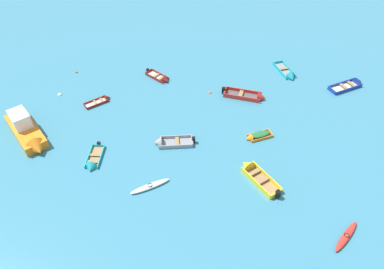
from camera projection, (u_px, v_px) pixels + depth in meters
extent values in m
cube|color=beige|center=(157.00, 77.00, 41.60)|extent=(2.93, 2.17, 0.08)
cube|color=maroon|center=(160.00, 74.00, 41.80)|extent=(2.60, 1.41, 0.34)
cube|color=maroon|center=(154.00, 78.00, 41.22)|extent=(2.60, 1.41, 0.34)
cube|color=maroon|center=(149.00, 72.00, 42.21)|extent=(0.58, 0.97, 0.34)
cone|color=maroon|center=(166.00, 81.00, 40.77)|extent=(1.06, 1.21, 1.02)
cube|color=#937047|center=(156.00, 75.00, 41.54)|extent=(0.71, 0.98, 0.03)
cube|color=#937047|center=(161.00, 78.00, 41.13)|extent=(0.71, 0.98, 0.03)
cube|color=black|center=(148.00, 70.00, 42.18)|extent=(0.37, 0.37, 0.47)
cube|color=orange|center=(26.00, 131.00, 34.10)|extent=(6.07, 5.41, 0.91)
cone|color=orange|center=(38.00, 149.00, 32.26)|extent=(2.05, 2.14, 1.76)
cube|color=white|center=(20.00, 119.00, 33.66)|extent=(2.65, 2.54, 1.41)
cube|color=black|center=(23.00, 122.00, 32.91)|extent=(1.03, 1.23, 0.62)
cube|color=#4C4C51|center=(243.00, 96.00, 38.86)|extent=(3.85, 1.43, 0.13)
cube|color=red|center=(244.00, 91.00, 39.21)|extent=(3.96, 0.25, 0.50)
cube|color=red|center=(242.00, 98.00, 38.25)|extent=(3.96, 0.25, 0.50)
cube|color=red|center=(225.00, 92.00, 39.12)|extent=(0.19, 1.34, 0.50)
cone|color=red|center=(262.00, 98.00, 38.30)|extent=(0.96, 1.34, 1.31)
cube|color=#937047|center=(241.00, 94.00, 38.70)|extent=(0.46, 1.23, 0.03)
cube|color=black|center=(224.00, 90.00, 39.04)|extent=(0.39, 0.36, 0.70)
cube|color=gray|center=(284.00, 71.00, 42.57)|extent=(2.69, 3.49, 0.09)
cube|color=teal|center=(289.00, 69.00, 42.61)|extent=(1.83, 3.07, 0.37)
cube|color=teal|center=(279.00, 71.00, 42.35)|extent=(1.83, 3.07, 0.37)
cube|color=teal|center=(278.00, 62.00, 43.70)|extent=(1.12, 0.72, 0.37)
cone|color=teal|center=(291.00, 78.00, 41.19)|extent=(1.43, 1.29, 1.19)
cube|color=#937047|center=(284.00, 68.00, 42.55)|extent=(1.14, 0.87, 0.03)
cube|color=#99754C|center=(261.00, 181.00, 30.11)|extent=(3.42, 3.29, 0.13)
cube|color=yellow|center=(255.00, 183.00, 29.71)|extent=(2.76, 2.57, 0.53)
cube|color=yellow|center=(267.00, 176.00, 30.23)|extent=(2.76, 2.57, 0.53)
cube|color=yellow|center=(276.00, 194.00, 28.85)|extent=(0.96, 1.02, 0.53)
cone|color=yellow|center=(246.00, 165.00, 31.12)|extent=(1.46, 1.48, 1.24)
cube|color=#937047|center=(263.00, 180.00, 29.78)|extent=(1.07, 1.11, 0.03)
cube|color=#937047|center=(254.00, 172.00, 30.44)|extent=(1.07, 1.11, 0.03)
cube|color=black|center=(278.00, 194.00, 28.63)|extent=(0.48, 0.48, 0.74)
cube|color=gray|center=(175.00, 143.00, 33.49)|extent=(3.28, 2.09, 0.10)
cube|color=gray|center=(176.00, 147.00, 32.91)|extent=(3.06, 1.04, 0.42)
cube|color=gray|center=(175.00, 137.00, 33.86)|extent=(3.06, 1.04, 0.42)
cube|color=gray|center=(192.00, 141.00, 33.47)|extent=(0.51, 1.26, 0.42)
cone|color=gray|center=(158.00, 143.00, 33.28)|extent=(1.07, 1.41, 1.25)
cube|color=#937047|center=(177.00, 141.00, 33.34)|extent=(0.67, 1.21, 0.03)
cube|color=black|center=(194.00, 140.00, 33.38)|extent=(0.39, 0.41, 0.59)
ellipsoid|color=white|center=(150.00, 186.00, 29.58)|extent=(3.02, 2.67, 0.31)
torus|color=black|center=(150.00, 185.00, 29.48)|extent=(0.60, 0.60, 0.07)
cube|color=beige|center=(345.00, 87.00, 40.06)|extent=(3.62, 3.23, 0.10)
cube|color=navy|center=(341.00, 83.00, 40.38)|extent=(3.04, 2.44, 0.40)
cube|color=navy|center=(349.00, 89.00, 39.53)|extent=(3.04, 2.44, 0.40)
cube|color=navy|center=(332.00, 91.00, 39.37)|extent=(0.89, 1.07, 0.40)
cone|color=navy|center=(358.00, 82.00, 40.55)|extent=(1.46, 1.51, 1.24)
cube|color=#937047|center=(344.00, 86.00, 39.84)|extent=(1.03, 1.15, 0.03)
cube|color=#937047|center=(351.00, 84.00, 40.18)|extent=(1.03, 1.15, 0.03)
cube|color=beige|center=(97.00, 103.00, 37.99)|extent=(2.26, 2.40, 0.07)
cube|color=maroon|center=(95.00, 100.00, 38.20)|extent=(1.72, 1.94, 0.28)
cube|color=maroon|center=(98.00, 105.00, 37.64)|extent=(1.72, 1.94, 0.28)
cube|color=maroon|center=(85.00, 107.00, 37.39)|extent=(0.75, 0.68, 0.28)
cone|color=maroon|center=(108.00, 98.00, 38.47)|extent=(1.06, 1.03, 0.90)
cube|color=#937047|center=(95.00, 102.00, 37.83)|extent=(0.80, 0.75, 0.03)
cube|color=#937047|center=(102.00, 100.00, 38.14)|extent=(0.80, 0.75, 0.03)
cube|color=gray|center=(260.00, 137.00, 34.17)|extent=(2.33, 1.96, 0.07)
cube|color=orange|center=(262.00, 139.00, 33.78)|extent=(1.95, 1.33, 0.27)
cube|color=orange|center=(258.00, 133.00, 34.43)|extent=(1.95, 1.33, 0.27)
cube|color=orange|center=(270.00, 133.00, 34.40)|extent=(0.59, 0.82, 0.27)
cone|color=orange|center=(249.00, 139.00, 33.79)|extent=(0.94, 1.04, 0.90)
cube|color=#937047|center=(261.00, 135.00, 34.10)|extent=(0.67, 0.83, 0.03)
cube|color=#937047|center=(255.00, 137.00, 33.93)|extent=(0.67, 0.83, 0.03)
ellipsoid|color=#236633|center=(260.00, 134.00, 33.95)|extent=(2.15, 1.82, 0.24)
ellipsoid|color=red|center=(346.00, 236.00, 26.15)|extent=(2.14, 3.21, 0.30)
torus|color=black|center=(347.00, 235.00, 26.06)|extent=(0.56, 0.56, 0.06)
cube|color=#99754C|center=(95.00, 157.00, 32.15)|extent=(1.52, 2.83, 0.08)
cube|color=teal|center=(101.00, 157.00, 32.05)|extent=(0.58, 2.77, 0.30)
cube|color=teal|center=(89.00, 156.00, 32.10)|extent=(0.58, 2.77, 0.30)
cube|color=teal|center=(99.00, 146.00, 33.10)|extent=(1.11, 0.31, 0.30)
cone|color=teal|center=(91.00, 168.00, 31.00)|extent=(1.18, 0.83, 1.08)
cube|color=#937047|center=(95.00, 155.00, 32.14)|extent=(1.04, 0.47, 0.03)
cube|color=#937047|center=(93.00, 161.00, 31.55)|extent=(1.04, 0.47, 0.03)
cube|color=black|center=(99.00, 144.00, 33.11)|extent=(0.33, 0.31, 0.42)
sphere|color=silver|center=(60.00, 95.00, 39.10)|extent=(0.46, 0.46, 0.46)
sphere|color=red|center=(77.00, 73.00, 42.37)|extent=(0.31, 0.31, 0.31)
sphere|color=orange|center=(210.00, 93.00, 39.39)|extent=(0.34, 0.34, 0.34)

